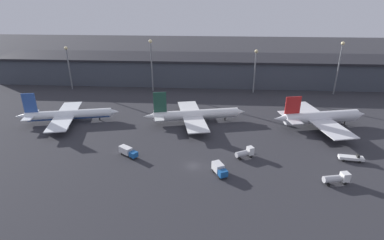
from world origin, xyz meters
The scene contains 14 objects.
ground centered at (0.00, 0.00, 0.00)m, with size 600.00×600.00×0.00m, color #2D2D33.
terminal_building centered at (0.00, 94.71, 7.54)m, with size 235.45×29.66×15.01m.
airplane_0 centered at (-53.09, 30.28, 3.18)m, with size 40.22×33.00×12.95m.
airplane_1 centered at (-1.45, 33.68, 3.29)m, with size 41.49×34.32×13.52m.
airplane_2 centered at (47.88, 32.78, 3.86)m, with size 38.70×38.51×13.08m.
service_vehicle_0 centered at (40.23, -6.50, 1.72)m, with size 7.61×3.53×3.24m.
service_vehicle_1 centered at (-21.46, 4.64, 1.68)m, with size 7.09×5.86×2.93m.
service_vehicle_2 centered at (49.46, 6.30, 1.13)m, with size 7.59×3.11×2.41m.
service_vehicle_3 centered at (7.91, -4.03, 1.78)m, with size 4.82×6.38×3.19m.
service_vehicle_4 centered at (16.33, 6.25, 1.71)m, with size 6.30×4.60×3.35m.
lamp_post_0 centered at (-71.79, 75.31, 14.88)m, with size 1.80×1.80×23.15m.
lamp_post_1 centered at (-26.74, 75.31, 17.03)m, with size 1.80×1.80×27.06m.
lamp_post_2 centered at (27.04, 75.31, 14.60)m, with size 1.80×1.80×22.65m.
lamp_post_3 centered at (68.63, 75.31, 17.00)m, with size 1.80×1.80×27.00m.
Camera 1 is at (5.11, -78.69, 48.82)m, focal length 28.00 mm.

